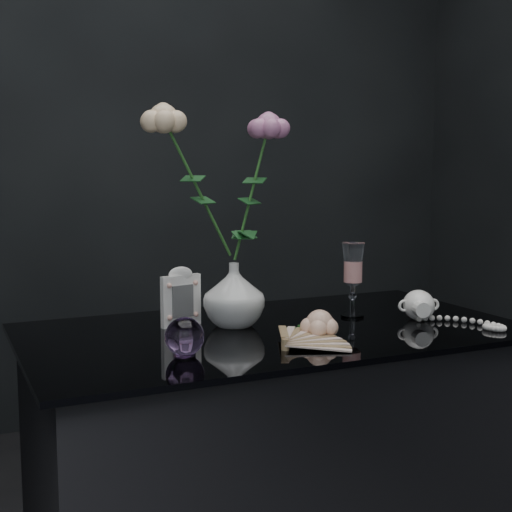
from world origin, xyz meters
name	(u,v)px	position (x,y,z in m)	size (l,w,h in m)	color
table	(274,498)	(0.00, 0.05, 0.38)	(1.05, 0.58, 0.76)	black
vase	(234,295)	(-0.07, 0.11, 0.83)	(0.13, 0.13, 0.14)	silver
wine_glass	(353,280)	(0.21, 0.08, 0.85)	(0.05, 0.05, 0.17)	white
picture_frame	(181,296)	(-0.17, 0.16, 0.83)	(0.10, 0.07, 0.13)	white
paperweight	(185,337)	(-0.25, -0.08, 0.80)	(0.07, 0.07, 0.07)	#986CB0
paper_fan	(285,343)	(-0.06, -0.12, 0.78)	(0.25, 0.20, 0.03)	beige
loose_rose	(320,324)	(0.04, -0.06, 0.79)	(0.13, 0.17, 0.06)	#E3B093
pearl_jar	(419,304)	(0.34, 0.00, 0.80)	(0.24, 0.25, 0.07)	white
roses	(220,175)	(-0.10, 0.11, 1.09)	(0.31, 0.10, 0.38)	beige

